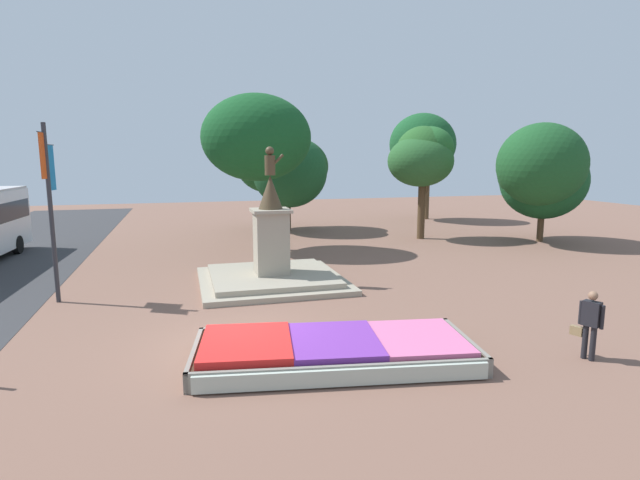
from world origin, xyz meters
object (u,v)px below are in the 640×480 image
Objects in this scene: statue_monument at (271,262)px; banner_pole at (50,205)px; flower_planter at (332,351)px; pedestrian_with_handbag at (590,321)px.

banner_pole reaches higher than statue_monument.
flower_planter is 1.29× the size of statue_monument.
flower_planter is 1.19× the size of banner_pole.
statue_monument is (-0.06, 7.63, 0.56)m from flower_planter.
banner_pole is 15.81m from pedestrian_with_handbag.
statue_monument is 3.21× the size of pedestrian_with_handbag.
flower_planter is 6.06m from pedestrian_with_handbag.
pedestrian_with_handbag is (13.10, -8.55, -2.28)m from banner_pole.
banner_pole reaches higher than pedestrian_with_handbag.
pedestrian_with_handbag is at bearing -33.13° from banner_pole.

